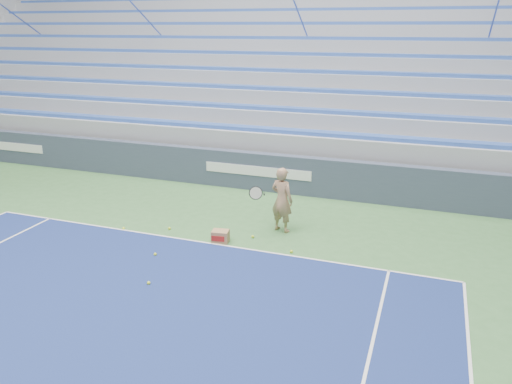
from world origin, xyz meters
The scene contains 10 objects.
sponsor_barrier centered at (0.00, 15.88, 0.55)m, with size 30.00×0.32×1.10m.
bleachers centered at (0.00, 21.60, 2.36)m, with size 31.00×9.15×7.30m.
tennis_player centered at (1.53, 13.12, 0.77)m, with size 0.93×0.88×1.54m.
ball_box centered at (0.45, 12.05, 0.14)m, with size 0.40×0.33×0.27m.
tennis_ball_0 centered at (2.09, 12.04, 0.03)m, with size 0.07×0.07×0.07m, color #D6E72F.
tennis_ball_1 centered at (1.05, 12.50, 0.03)m, with size 0.07×0.07×0.07m, color #D6E72F.
tennis_ball_2 centered at (-0.55, 10.95, 0.03)m, with size 0.07×0.07×0.07m, color #D6E72F.
tennis_ball_3 centered at (-0.03, 9.83, 0.03)m, with size 0.07×0.07×0.07m, color #D6E72F.
tennis_ball_4 centered at (-0.97, 12.29, 0.03)m, with size 0.07×0.07×0.07m, color #D6E72F.
tennis_ball_5 centered at (-1.99, 11.93, 0.03)m, with size 0.07×0.07×0.07m, color #D6E72F.
Camera 1 is at (4.63, 2.76, 4.57)m, focal length 35.00 mm.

